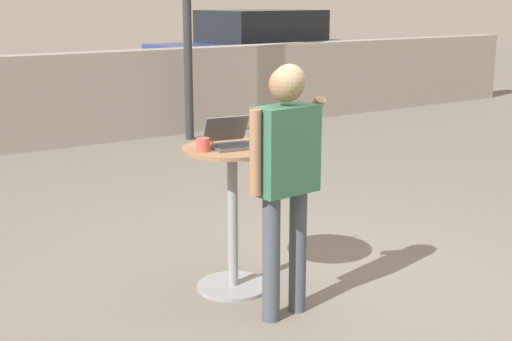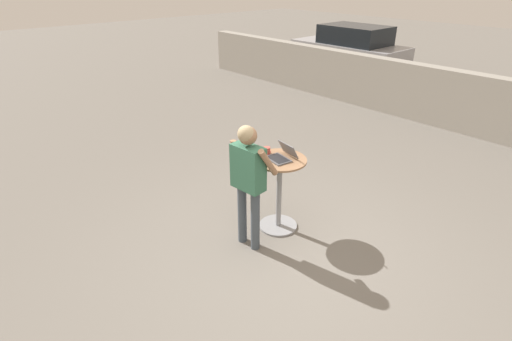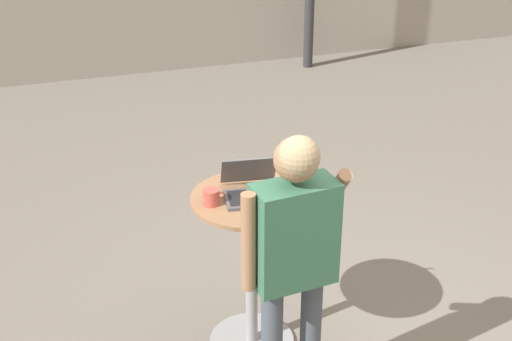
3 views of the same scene
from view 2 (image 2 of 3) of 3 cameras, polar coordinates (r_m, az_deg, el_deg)
name	(u,v)px [view 2 (image 2 of 3)]	position (r m, az deg, el deg)	size (l,w,h in m)	color
ground_plane	(287,259)	(4.90, 4.49, -12.50)	(50.00, 50.00, 0.00)	slate
pavement_kerb	(493,109)	(9.34, 30.79, 7.59)	(17.79, 0.35, 1.24)	gray
cafe_table	(279,187)	(5.13, 3.33, -2.36)	(0.67, 0.67, 1.00)	gray
laptop	(282,156)	(4.93, 3.67, 2.13)	(0.35, 0.35, 0.19)	#515156
coffee_mug	(267,151)	(5.07, 1.56, 2.87)	(0.12, 0.09, 0.09)	#C14C42
standing_person	(248,173)	(4.59, -1.14, -0.41)	(0.55, 0.38, 1.59)	#424C56
parked_car_further_down	(350,49)	(14.18, 13.30, 16.57)	(3.81, 1.77, 1.51)	#9E9EA3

